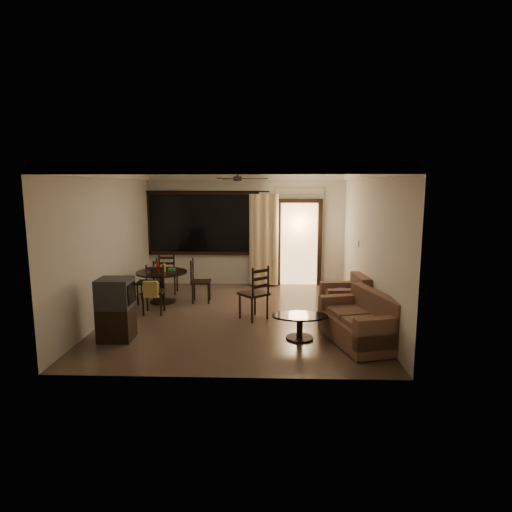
{
  "coord_description": "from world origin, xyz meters",
  "views": [
    {
      "loc": [
        0.61,
        -8.08,
        2.52
      ],
      "look_at": [
        0.34,
        0.2,
        1.16
      ],
      "focal_mm": 30.0,
      "sensor_mm": 36.0,
      "label": 1
    }
  ],
  "objects_px": {
    "armchair": "(347,301)",
    "coffee_table": "(300,323)",
    "dining_table": "(162,278)",
    "dining_chair_west": "(148,290)",
    "tv_cabinet": "(116,309)",
    "dining_chair_south": "(154,299)",
    "dining_chair_east": "(201,289)",
    "side_chair": "(254,303)",
    "dining_chair_north": "(169,281)",
    "sofa": "(362,324)"
  },
  "relations": [
    {
      "from": "dining_chair_west",
      "to": "side_chair",
      "type": "bearing_deg",
      "value": 61.97
    },
    {
      "from": "dining_table",
      "to": "dining_chair_west",
      "type": "distance_m",
      "value": 0.4
    },
    {
      "from": "dining_table",
      "to": "sofa",
      "type": "height_order",
      "value": "dining_table"
    },
    {
      "from": "dining_chair_north",
      "to": "coffee_table",
      "type": "height_order",
      "value": "dining_chair_north"
    },
    {
      "from": "dining_chair_west",
      "to": "dining_chair_south",
      "type": "relative_size",
      "value": 1.0
    },
    {
      "from": "dining_chair_east",
      "to": "side_chair",
      "type": "xyz_separation_m",
      "value": [
        1.22,
        -1.18,
        0.03
      ]
    },
    {
      "from": "dining_chair_west",
      "to": "tv_cabinet",
      "type": "height_order",
      "value": "tv_cabinet"
    },
    {
      "from": "dining_chair_east",
      "to": "dining_chair_south",
      "type": "distance_m",
      "value": 1.2
    },
    {
      "from": "sofa",
      "to": "dining_chair_west",
      "type": "bearing_deg",
      "value": 135.65
    },
    {
      "from": "dining_chair_east",
      "to": "dining_chair_south",
      "type": "bearing_deg",
      "value": 135.7
    },
    {
      "from": "dining_chair_west",
      "to": "coffee_table",
      "type": "relative_size",
      "value": 1.02
    },
    {
      "from": "dining_chair_north",
      "to": "tv_cabinet",
      "type": "xyz_separation_m",
      "value": [
        -0.13,
        -3.1,
        0.24
      ]
    },
    {
      "from": "dining_table",
      "to": "dining_chair_south",
      "type": "xyz_separation_m",
      "value": [
        0.04,
        -0.86,
        -0.24
      ]
    },
    {
      "from": "dining_chair_south",
      "to": "coffee_table",
      "type": "xyz_separation_m",
      "value": [
        2.81,
        -1.33,
        -0.03
      ]
    },
    {
      "from": "dining_chair_west",
      "to": "tv_cabinet",
      "type": "distance_m",
      "value": 2.28
    },
    {
      "from": "dining_chair_south",
      "to": "dining_chair_north",
      "type": "relative_size",
      "value": 1.0
    },
    {
      "from": "dining_chair_north",
      "to": "armchair",
      "type": "height_order",
      "value": "dining_chair_north"
    },
    {
      "from": "dining_table",
      "to": "coffee_table",
      "type": "distance_m",
      "value": 3.6
    },
    {
      "from": "dining_chair_south",
      "to": "tv_cabinet",
      "type": "distance_m",
      "value": 1.49
    },
    {
      "from": "dining_chair_west",
      "to": "armchair",
      "type": "xyz_separation_m",
      "value": [
        4.14,
        -0.94,
        0.05
      ]
    },
    {
      "from": "side_chair",
      "to": "coffee_table",
      "type": "bearing_deg",
      "value": 86.25
    },
    {
      "from": "coffee_table",
      "to": "tv_cabinet",
      "type": "bearing_deg",
      "value": -177.53
    },
    {
      "from": "dining_chair_south",
      "to": "dining_chair_north",
      "type": "distance_m",
      "value": 1.64
    },
    {
      "from": "dining_chair_west",
      "to": "side_chair",
      "type": "xyz_separation_m",
      "value": [
        2.35,
        -1.09,
        0.03
      ]
    },
    {
      "from": "armchair",
      "to": "coffee_table",
      "type": "height_order",
      "value": "armchair"
    },
    {
      "from": "dining_table",
      "to": "dining_chair_east",
      "type": "xyz_separation_m",
      "value": [
        0.83,
        0.04,
        -0.26
      ]
    },
    {
      "from": "dining_table",
      "to": "dining_chair_west",
      "type": "height_order",
      "value": "dining_chair_west"
    },
    {
      "from": "dining_chair_south",
      "to": "coffee_table",
      "type": "height_order",
      "value": "dining_chair_south"
    },
    {
      "from": "tv_cabinet",
      "to": "side_chair",
      "type": "distance_m",
      "value": 2.53
    },
    {
      "from": "dining_table",
      "to": "coffee_table",
      "type": "relative_size",
      "value": 1.18
    },
    {
      "from": "dining_chair_north",
      "to": "coffee_table",
      "type": "distance_m",
      "value": 4.15
    },
    {
      "from": "dining_chair_north",
      "to": "side_chair",
      "type": "relative_size",
      "value": 0.91
    },
    {
      "from": "dining_chair_south",
      "to": "coffee_table",
      "type": "relative_size",
      "value": 1.02
    },
    {
      "from": "side_chair",
      "to": "armchair",
      "type": "bearing_deg",
      "value": 143.82
    },
    {
      "from": "dining_chair_south",
      "to": "side_chair",
      "type": "height_order",
      "value": "side_chair"
    },
    {
      "from": "dining_chair_south",
      "to": "tv_cabinet",
      "type": "relative_size",
      "value": 0.92
    },
    {
      "from": "armchair",
      "to": "dining_chair_north",
      "type": "bearing_deg",
      "value": 150.47
    },
    {
      "from": "sofa",
      "to": "armchair",
      "type": "height_order",
      "value": "armchair"
    },
    {
      "from": "dining_chair_east",
      "to": "tv_cabinet",
      "type": "relative_size",
      "value": 0.92
    },
    {
      "from": "armchair",
      "to": "side_chair",
      "type": "height_order",
      "value": "side_chair"
    },
    {
      "from": "dining_chair_east",
      "to": "armchair",
      "type": "height_order",
      "value": "dining_chair_east"
    },
    {
      "from": "dining_table",
      "to": "tv_cabinet",
      "type": "xyz_separation_m",
      "value": [
        -0.18,
        -2.32,
        -0.02
      ]
    },
    {
      "from": "dining_chair_east",
      "to": "side_chair",
      "type": "bearing_deg",
      "value": -137.3
    },
    {
      "from": "dining_table",
      "to": "armchair",
      "type": "relative_size",
      "value": 1.25
    },
    {
      "from": "dining_table",
      "to": "dining_chair_west",
      "type": "xyz_separation_m",
      "value": [
        -0.3,
        -0.05,
        -0.26
      ]
    },
    {
      "from": "dining_chair_north",
      "to": "coffee_table",
      "type": "xyz_separation_m",
      "value": [
        2.89,
        -2.97,
        -0.01
      ]
    },
    {
      "from": "dining_chair_east",
      "to": "tv_cabinet",
      "type": "height_order",
      "value": "tv_cabinet"
    },
    {
      "from": "side_chair",
      "to": "dining_chair_north",
      "type": "bearing_deg",
      "value": -83.74
    },
    {
      "from": "dining_chair_east",
      "to": "tv_cabinet",
      "type": "xyz_separation_m",
      "value": [
        -1.01,
        -2.36,
        0.24
      ]
    },
    {
      "from": "dining_table",
      "to": "tv_cabinet",
      "type": "bearing_deg",
      "value": -94.37
    }
  ]
}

